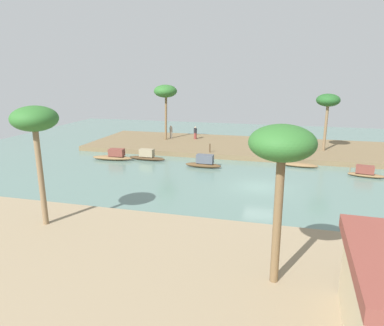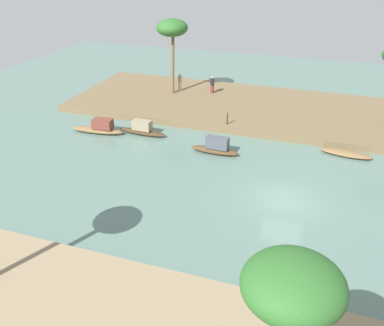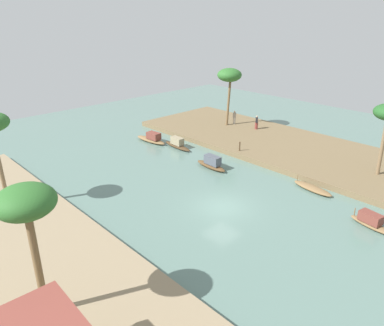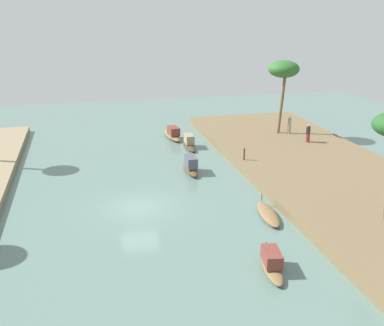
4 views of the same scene
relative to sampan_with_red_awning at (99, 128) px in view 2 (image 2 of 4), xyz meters
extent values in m
plane|color=slate|center=(-16.27, 5.59, -0.45)|extent=(75.65, 75.65, 0.00)
cube|color=brown|center=(-16.27, -9.59, -0.17)|extent=(45.30, 12.62, 0.55)
ellipsoid|color=brown|center=(0.17, 0.01, -0.20)|extent=(4.63, 1.52, 0.49)
cube|color=brown|center=(-0.35, -0.03, 0.43)|extent=(1.71, 1.08, 0.78)
ellipsoid|color=brown|center=(-10.24, 0.59, -0.21)|extent=(3.74, 1.00, 0.48)
cube|color=#4C515B|center=(-10.43, 0.59, 0.47)|extent=(1.72, 0.82, 0.87)
ellipsoid|color=brown|center=(-19.65, -2.22, -0.24)|extent=(3.89, 1.51, 0.41)
cylinder|color=brown|center=(-17.99, -2.43, 0.18)|extent=(0.07, 0.07, 0.53)
ellipsoid|color=#47331E|center=(-3.56, -0.89, -0.24)|extent=(4.24, 1.04, 0.42)
cube|color=gray|center=(-3.54, -0.89, 0.38)|extent=(1.59, 0.82, 0.82)
cylinder|color=brown|center=(-6.26, -11.81, 0.52)|extent=(0.54, 0.54, 0.83)
cube|color=#232328|center=(-6.26, -11.81, 1.27)|extent=(0.49, 0.50, 0.66)
sphere|color=tan|center=(-6.26, -11.81, 1.71)|extent=(0.23, 0.23, 0.23)
cylinder|color=gray|center=(-2.90, -11.48, 0.53)|extent=(0.42, 0.42, 0.85)
cube|color=gray|center=(-2.90, -11.48, 1.29)|extent=(0.35, 0.42, 0.68)
sphere|color=tan|center=(-2.90, -11.48, 1.74)|extent=(0.23, 0.23, 0.23)
cylinder|color=#4C3823|center=(-9.93, -4.10, 0.60)|extent=(0.14, 0.14, 1.00)
cylinder|color=brown|center=(-2.48, -10.66, 3.01)|extent=(0.30, 0.68, 5.82)
ellipsoid|color=#2D6628|center=(-2.48, -10.66, 6.53)|extent=(3.05, 3.05, 1.68)
ellipsoid|color=#2D6628|center=(-18.05, 20.52, 6.25)|extent=(2.69, 2.69, 1.48)
camera|label=1|loc=(-18.16, 34.91, 8.97)|focal=33.55mm
camera|label=2|loc=(-18.38, 29.13, 13.92)|focal=40.59mm
camera|label=3|loc=(-33.23, 24.99, 13.82)|focal=34.56mm
camera|label=4|loc=(-44.11, 8.75, 12.14)|focal=42.66mm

